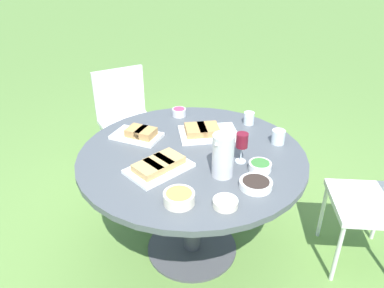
{
  "coord_description": "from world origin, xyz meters",
  "views": [
    {
      "loc": [
        1.33,
        1.32,
        1.86
      ],
      "look_at": [
        0.0,
        0.0,
        0.81
      ],
      "focal_mm": 35.0,
      "sensor_mm": 36.0,
      "label": 1
    }
  ],
  "objects": [
    {
      "name": "platter_bread_main",
      "position": [
        0.1,
        -0.36,
        0.78
      ],
      "size": [
        0.28,
        0.34,
        0.07
      ],
      "color": "white",
      "rests_on": "dining_table"
    },
    {
      "name": "wine_glass",
      "position": [
        -0.12,
        0.26,
        0.88
      ],
      "size": [
        0.07,
        0.07,
        0.18
      ],
      "color": "silver",
      "rests_on": "dining_table"
    },
    {
      "name": "chair_near_right",
      "position": [
        -0.34,
        -1.14,
        0.52
      ],
      "size": [
        0.54,
        0.53,
        0.89
      ],
      "color": "silver",
      "rests_on": "ground_plane"
    },
    {
      "name": "cup_water_far",
      "position": [
        -0.45,
        0.29,
        0.79
      ],
      "size": [
        0.08,
        0.08,
        0.09
      ],
      "color": "silver",
      "rests_on": "dining_table"
    },
    {
      "name": "bowl_dip_cream",
      "position": [
        0.24,
        0.45,
        0.77
      ],
      "size": [
        0.12,
        0.12,
        0.04
      ],
      "color": "beige",
      "rests_on": "dining_table"
    },
    {
      "name": "handbag",
      "position": [
        -1.13,
        -0.17,
        0.13
      ],
      "size": [
        0.3,
        0.14,
        0.37
      ],
      "color": "maroon",
      "rests_on": "ground_plane"
    },
    {
      "name": "cup_water_near",
      "position": [
        -0.54,
        0.0,
        0.79
      ],
      "size": [
        0.07,
        0.07,
        0.08
      ],
      "color": "silver",
      "rests_on": "dining_table"
    },
    {
      "name": "platter_sandwich_side",
      "position": [
        -0.22,
        -0.1,
        0.77
      ],
      "size": [
        0.43,
        0.41,
        0.06
      ],
      "color": "white",
      "rests_on": "dining_table"
    },
    {
      "name": "dining_table",
      "position": [
        0.0,
        0.0,
        0.63
      ],
      "size": [
        1.32,
        1.32,
        0.75
      ],
      "color": "#4C4C51",
      "rests_on": "ground_plane"
    },
    {
      "name": "bowl_salad",
      "position": [
        -0.13,
        0.39,
        0.78
      ],
      "size": [
        0.12,
        0.12,
        0.05
      ],
      "color": "white",
      "rests_on": "dining_table"
    },
    {
      "name": "bowl_fries",
      "position": [
        0.37,
        0.28,
        0.78
      ],
      "size": [
        0.15,
        0.15,
        0.06
      ],
      "color": "beige",
      "rests_on": "dining_table"
    },
    {
      "name": "bowl_olives",
      "position": [
        0.02,
        0.46,
        0.77
      ],
      "size": [
        0.17,
        0.17,
        0.04
      ],
      "color": "white",
      "rests_on": "dining_table"
    },
    {
      "name": "water_pitcher",
      "position": [
        0.05,
        0.27,
        0.87
      ],
      "size": [
        0.12,
        0.11,
        0.24
      ],
      "color": "silver",
      "rests_on": "dining_table"
    },
    {
      "name": "platter_charcuterie",
      "position": [
        0.25,
        -0.0,
        0.78
      ],
      "size": [
        0.35,
        0.23,
        0.06
      ],
      "color": "white",
      "rests_on": "dining_table"
    },
    {
      "name": "ground_plane",
      "position": [
        0.0,
        0.0,
        0.0
      ],
      "size": [
        40.0,
        40.0,
        0.0
      ],
      "primitive_type": "plane",
      "color": "#668E42"
    },
    {
      "name": "bowl_dip_red",
      "position": [
        -0.3,
        -0.43,
        0.78
      ],
      "size": [
        0.1,
        0.1,
        0.05
      ],
      "color": "silver",
      "rests_on": "dining_table"
    }
  ]
}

